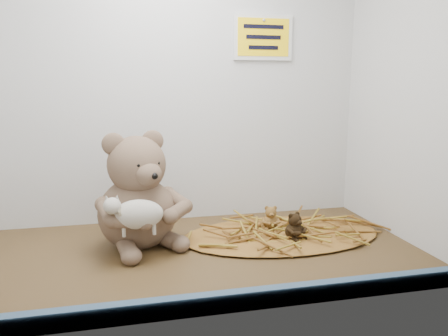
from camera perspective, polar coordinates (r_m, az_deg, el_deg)
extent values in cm
cube|color=#402D16|center=(109.30, -5.84, -11.20)|extent=(120.00, 60.00, 0.40)
cube|color=silver|center=(131.39, -7.90, 12.48)|extent=(120.00, 0.40, 90.00)
cube|color=silver|center=(123.90, 23.10, 11.87)|extent=(0.40, 60.00, 90.00)
cube|color=#3D5775|center=(82.63, -3.24, -17.36)|extent=(119.28, 2.20, 3.60)
ellipsoid|color=brown|center=(122.26, 7.54, -8.56)|extent=(55.39, 32.16, 1.07)
cube|color=yellow|center=(137.52, 5.11, 16.63)|extent=(16.00, 1.20, 11.00)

